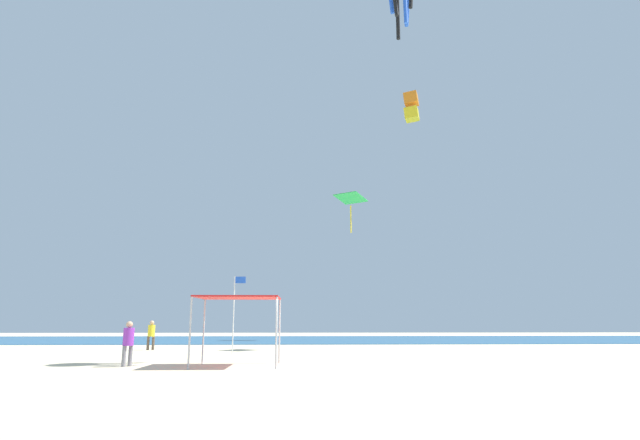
{
  "coord_description": "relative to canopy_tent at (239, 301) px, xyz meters",
  "views": [
    {
      "loc": [
        0.37,
        -18.62,
        1.71
      ],
      "look_at": [
        1.34,
        7.94,
        7.15
      ],
      "focal_mm": 27.67,
      "sensor_mm": 36.0,
      "label": 1
    }
  ],
  "objects": [
    {
      "name": "ocean_strip",
      "position": [
        2.11,
        27.15,
        -2.47
      ],
      "size": [
        110.0,
        19.84,
        0.03
      ],
      "primitive_type": "cube",
      "color": "#28608C",
      "rests_on": "ground"
    },
    {
      "name": "person_leftmost",
      "position": [
        -4.17,
        -0.0,
        -1.49
      ],
      "size": [
        0.4,
        0.41,
        1.69
      ],
      "rotation": [
        0.0,
        0.0,
        4.19
      ],
      "color": "slate",
      "rests_on": "ground"
    },
    {
      "name": "kite_box_orange",
      "position": [
        13.32,
        26.04,
        20.27
      ],
      "size": [
        1.78,
        1.73,
        2.89
      ],
      "rotation": [
        0.0,
        0.0,
        1.21
      ],
      "color": "orange"
    },
    {
      "name": "kite_diamond_green",
      "position": [
        5.6,
        11.22,
        6.9
      ],
      "size": [
        2.34,
        2.34,
        2.46
      ],
      "rotation": [
        0.0,
        0.0,
        5.67
      ],
      "color": "green"
    },
    {
      "name": "person_near_tent",
      "position": [
        -6.54,
        10.94,
        -1.48
      ],
      "size": [
        0.46,
        0.41,
        1.72
      ],
      "rotation": [
        0.0,
        0.0,
        6.26
      ],
      "color": "brown",
      "rests_on": "ground"
    },
    {
      "name": "canopy_tent",
      "position": [
        0.0,
        0.0,
        0.0
      ],
      "size": [
        3.19,
        2.62,
        2.64
      ],
      "color": "#B2B2B7",
      "rests_on": "ground"
    },
    {
      "name": "banner_flag",
      "position": [
        -1.05,
        6.85,
        -0.09
      ],
      "size": [
        0.61,
        0.06,
        4.02
      ],
      "color": "silver",
      "rests_on": "ground"
    },
    {
      "name": "ground",
      "position": [
        2.11,
        -1.07,
        -2.54
      ],
      "size": [
        110.0,
        110.0,
        0.1
      ],
      "primitive_type": "cube",
      "color": "beige"
    }
  ]
}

